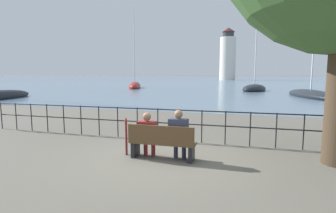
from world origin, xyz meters
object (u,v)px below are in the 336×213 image
at_px(seated_person_right, 179,133).
at_px(sailboat_1, 254,88).
at_px(sailboat_0, 310,95).
at_px(park_bench, 162,143).
at_px(sailboat_4, 135,86).
at_px(seated_person_left, 147,132).
at_px(closed_umbrella, 126,134).
at_px(harbor_lighthouse, 228,56).

height_order(seated_person_right, sailboat_1, sailboat_1).
distance_m(seated_person_right, sailboat_0, 22.80).
bearing_deg(seated_person_right, sailboat_0, 70.06).
xyz_separation_m(park_bench, sailboat_4, (-14.50, 32.29, -0.08)).
relative_size(seated_person_right, sailboat_0, 0.15).
bearing_deg(sailboat_0, seated_person_left, -123.89).
bearing_deg(seated_person_right, sailboat_4, 114.85).
relative_size(sailboat_0, sailboat_4, 0.72).
distance_m(closed_umbrella, sailboat_1, 29.70).
distance_m(closed_umbrella, sailboat_0, 23.31).
bearing_deg(closed_umbrella, sailboat_0, 66.69).
bearing_deg(seated_person_left, harbor_lighthouse, 92.02).
bearing_deg(sailboat_0, sailboat_4, 142.57).
xyz_separation_m(seated_person_right, sailboat_4, (-14.92, 32.22, -0.36)).
height_order(closed_umbrella, sailboat_1, sailboat_1).
relative_size(sailboat_0, sailboat_1, 0.68).
bearing_deg(harbor_lighthouse, closed_umbrella, -88.35).
height_order(park_bench, sailboat_1, sailboat_1).
height_order(park_bench, seated_person_left, seated_person_left).
distance_m(seated_person_right, closed_umbrella, 1.45).
relative_size(closed_umbrella, sailboat_1, 0.08).
height_order(seated_person_left, harbor_lighthouse, harbor_lighthouse).
bearing_deg(sailboat_0, seated_person_right, -121.94).
distance_m(park_bench, sailboat_0, 23.01).
xyz_separation_m(seated_person_right, closed_umbrella, (-1.45, 0.03, -0.13)).
relative_size(park_bench, closed_umbrella, 1.65).
distance_m(park_bench, harbor_lighthouse, 96.16).
bearing_deg(closed_umbrella, seated_person_left, -2.11).
distance_m(sailboat_1, harbor_lighthouse, 67.18).
bearing_deg(seated_person_right, closed_umbrella, 178.97).
bearing_deg(park_bench, sailboat_4, 114.19).
relative_size(park_bench, sailboat_4, 0.14).
bearing_deg(seated_person_right, park_bench, -170.19).
height_order(park_bench, harbor_lighthouse, harbor_lighthouse).
bearing_deg(closed_umbrella, sailboat_1, 81.41).
height_order(sailboat_0, sailboat_1, sailboat_1).
relative_size(sailboat_1, harbor_lighthouse, 0.67).
distance_m(park_bench, sailboat_4, 35.40).
bearing_deg(harbor_lighthouse, seated_person_left, -87.98).
distance_m(seated_person_right, sailboat_1, 29.55).
distance_m(park_bench, seated_person_left, 0.48).
relative_size(seated_person_right, sailboat_1, 0.10).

